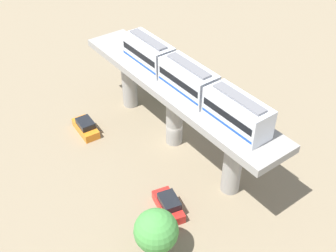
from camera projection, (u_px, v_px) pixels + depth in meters
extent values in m
plane|color=#84755B|center=(174.00, 141.00, 48.25)|extent=(120.00, 120.00, 0.00)
cylinder|color=#999691|center=(129.00, 81.00, 51.89)|extent=(1.90, 1.90, 7.23)
cylinder|color=#999691|center=(174.00, 117.00, 46.00)|extent=(1.90, 1.90, 7.23)
cylinder|color=#999691|center=(233.00, 163.00, 40.12)|extent=(1.90, 1.90, 7.23)
cube|color=#999691|center=(175.00, 86.00, 43.51)|extent=(5.20, 28.85, 0.80)
cube|color=silver|center=(148.00, 53.00, 45.35)|extent=(2.60, 6.60, 3.00)
cube|color=black|center=(148.00, 51.00, 45.19)|extent=(2.64, 6.07, 0.70)
cube|color=#1947B2|center=(149.00, 59.00, 45.81)|extent=(2.64, 6.34, 0.24)
cube|color=slate|center=(148.00, 39.00, 44.34)|extent=(1.10, 5.61, 0.24)
cube|color=silver|center=(188.00, 80.00, 40.99)|extent=(2.60, 6.60, 3.00)
cube|color=black|center=(188.00, 78.00, 40.83)|extent=(2.64, 6.07, 0.70)
cube|color=#1947B2|center=(188.00, 86.00, 41.45)|extent=(2.64, 6.34, 0.24)
cube|color=slate|center=(189.00, 66.00, 39.98)|extent=(1.10, 5.61, 0.24)
cube|color=silver|center=(237.00, 113.00, 36.62)|extent=(2.60, 6.60, 3.00)
cube|color=black|center=(237.00, 111.00, 36.47)|extent=(2.64, 6.07, 0.70)
cube|color=#1947B2|center=(236.00, 120.00, 37.09)|extent=(2.64, 6.34, 0.24)
cube|color=slate|center=(239.00, 98.00, 35.62)|extent=(1.10, 5.61, 0.24)
cube|color=orange|center=(86.00, 129.00, 49.30)|extent=(2.08, 4.31, 1.00)
cube|color=black|center=(85.00, 123.00, 48.66)|extent=(1.79, 2.41, 0.76)
cube|color=red|center=(168.00, 206.00, 39.84)|extent=(2.73, 4.50, 1.00)
cube|color=black|center=(169.00, 201.00, 39.20)|extent=(2.13, 2.62, 0.76)
cylinder|color=brown|center=(157.00, 246.00, 35.74)|extent=(0.36, 0.36, 2.02)
sphere|color=#479342|center=(156.00, 231.00, 34.46)|extent=(3.84, 3.84, 3.84)
cylinder|color=brown|center=(171.00, 86.00, 55.31)|extent=(0.36, 0.36, 2.37)
sphere|color=#2D7233|center=(171.00, 72.00, 53.90)|extent=(3.98, 3.98, 3.98)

